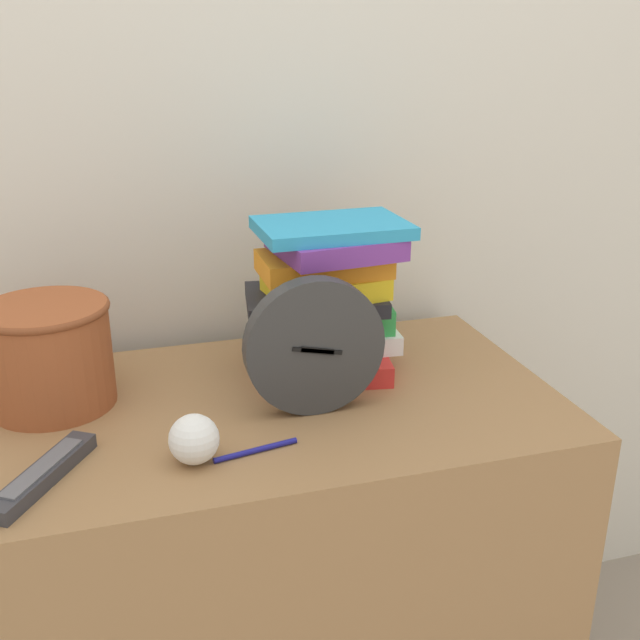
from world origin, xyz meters
name	(u,v)px	position (x,y,z in m)	size (l,w,h in m)	color
wall_back	(162,103)	(0.00, 0.60, 1.20)	(6.00, 0.04, 2.40)	silver
desk	(215,608)	(0.00, 0.26, 0.39)	(1.12, 0.53, 0.77)	olive
desk_clock	(315,347)	(0.16, 0.21, 0.88)	(0.21, 0.03, 0.21)	#333333
book_stack	(328,295)	(0.23, 0.36, 0.90)	(0.27, 0.22, 0.26)	red
basket	(48,352)	(-0.22, 0.35, 0.86)	(0.20, 0.20, 0.16)	#994C28
tv_remote	(43,474)	(-0.22, 0.12, 0.78)	(0.13, 0.18, 0.02)	#333338
crumpled_paper_ball	(194,439)	(-0.03, 0.11, 0.81)	(0.07, 0.07, 0.07)	white
pen	(256,450)	(0.05, 0.11, 0.78)	(0.12, 0.03, 0.01)	navy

